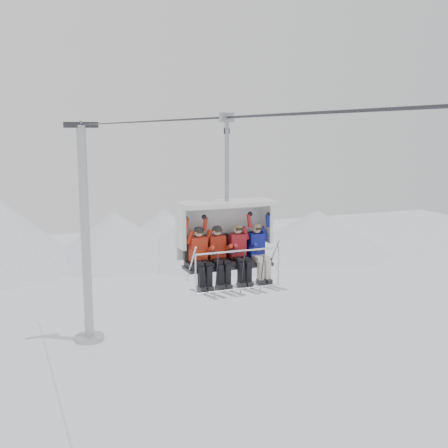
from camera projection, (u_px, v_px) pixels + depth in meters
name	position (u px, v px, depth m)	size (l,w,h in m)	color
ridgeline	(36.00, 240.00, 52.34)	(72.00, 21.00, 7.00)	white
lift_tower_right	(86.00, 250.00, 34.19)	(2.00, 1.80, 13.48)	#A5A7AC
haul_cable	(224.00, 118.00, 12.90)	(0.06, 0.06, 50.00)	#2D2E32
chairlift_carrier	(225.00, 231.00, 13.29)	(2.25, 1.17, 3.98)	black
skier_far_left	(200.00, 255.00, 12.81)	(0.38, 1.69, 1.55)	red
skier_center_left	(219.00, 254.00, 12.99)	(0.38, 1.69, 1.54)	#AF2513
skier_center_right	(239.00, 252.00, 13.18)	(0.38, 1.69, 1.55)	#B41D26
skier_far_right	(258.00, 251.00, 13.37)	(0.37, 1.69, 1.50)	#151C93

